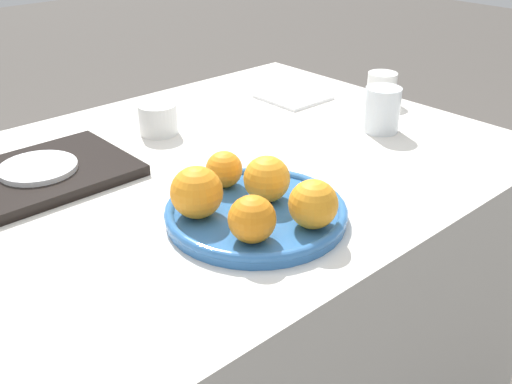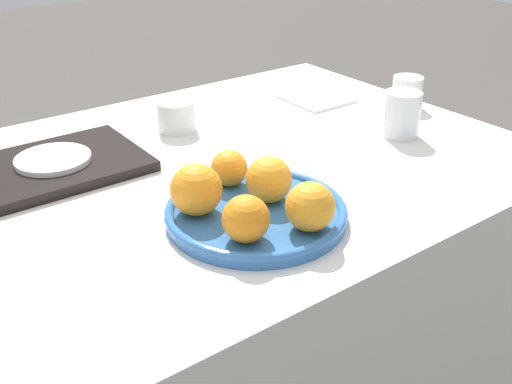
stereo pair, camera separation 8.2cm
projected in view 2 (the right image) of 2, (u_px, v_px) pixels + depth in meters
table at (175, 335)px, 1.27m from camera, size 1.46×0.88×0.74m
fruit_platter at (256, 212)px, 0.96m from camera, size 0.30×0.30×0.03m
orange_0 at (246, 219)px, 0.87m from camera, size 0.07×0.07×0.07m
orange_1 at (269, 179)px, 0.97m from camera, size 0.08×0.08×0.08m
orange_2 at (229, 168)px, 1.03m from camera, size 0.06×0.06×0.06m
orange_3 at (310, 207)px, 0.89m from camera, size 0.08×0.08×0.08m
orange_4 at (196, 190)px, 0.93m from camera, size 0.08×0.08×0.08m
water_glass at (402, 114)px, 1.27m from camera, size 0.08×0.08×0.10m
serving_tray at (54, 166)px, 1.13m from camera, size 0.32×0.24×0.02m
side_plate at (53, 159)px, 1.12m from camera, size 0.14×0.14×0.01m
cup_0 at (406, 92)px, 1.44m from camera, size 0.07×0.07×0.08m
cup_1 at (176, 116)px, 1.30m from camera, size 0.08×0.08×0.07m
napkin at (317, 98)px, 1.50m from camera, size 0.15×0.15×0.01m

